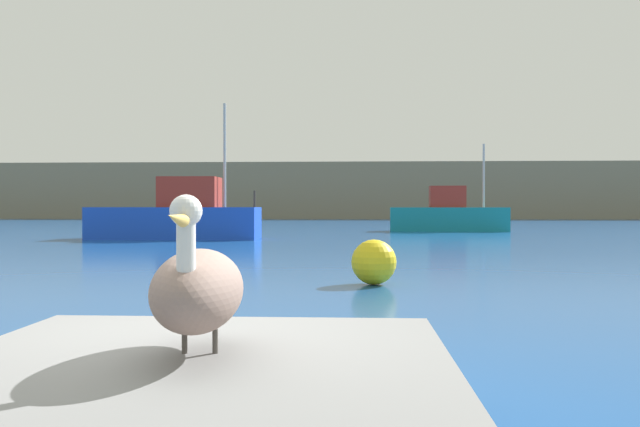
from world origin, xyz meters
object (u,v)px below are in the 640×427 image
at_px(fishing_boat_teal, 448,216).
at_px(fishing_boat_blue, 178,217).
at_px(mooring_buoy, 374,262).
at_px(pelican, 198,288).

distance_m(fishing_boat_teal, fishing_boat_blue, 15.72).
xyz_separation_m(fishing_boat_teal, fishing_boat_blue, (-12.62, -9.36, 0.06)).
xyz_separation_m(fishing_boat_blue, mooring_buoy, (7.76, -15.98, -0.54)).
bearing_deg(pelican, fishing_boat_blue, -169.34).
distance_m(fishing_boat_blue, mooring_buoy, 17.77).
relative_size(pelican, fishing_boat_teal, 0.21).
bearing_deg(pelican, fishing_boat_teal, 165.15).
relative_size(pelican, fishing_boat_blue, 0.19).
distance_m(fishing_boat_teal, mooring_buoy, 25.80).
bearing_deg(mooring_buoy, fishing_boat_teal, 79.14).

